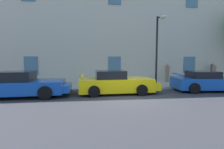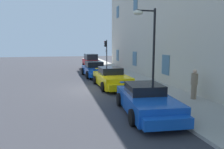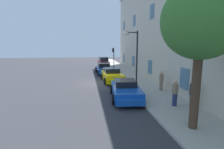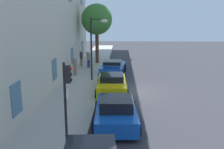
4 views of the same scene
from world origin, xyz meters
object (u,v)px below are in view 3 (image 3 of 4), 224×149
at_px(traffic_light, 113,55).
at_px(pedestrian_strolling, 161,81).
at_px(sportscar_red_lead, 104,69).
at_px(tree_near_kerb, 201,21).
at_px(hatchback_parked, 103,63).
at_px(pedestrian_admiring, 175,93).
at_px(sportscar_yellow_flank, 112,76).
at_px(sportscar_white_middle, 126,91).
at_px(street_lamp, 132,48).
at_px(pedestrian_bystander, 192,94).

height_order(traffic_light, pedestrian_strolling, traffic_light).
height_order(sportscar_red_lead, pedestrian_strolling, pedestrian_strolling).
distance_m(sportscar_red_lead, pedestrian_strolling, 10.93).
bearing_deg(tree_near_kerb, hatchback_parked, -175.19).
distance_m(pedestrian_admiring, pedestrian_strolling, 3.85).
height_order(sportscar_red_lead, pedestrian_admiring, pedestrian_admiring).
relative_size(hatchback_parked, traffic_light, 1.04).
distance_m(sportscar_yellow_flank, sportscar_white_middle, 6.27).
distance_m(street_lamp, pedestrian_bystander, 6.92).
bearing_deg(sportscar_white_middle, pedestrian_strolling, 112.68).
xyz_separation_m(hatchback_parked, pedestrian_strolling, (16.68, 3.36, 0.13)).
xyz_separation_m(sportscar_yellow_flank, street_lamp, (3.17, 1.34, 3.09)).
bearing_deg(sportscar_white_middle, pedestrian_admiring, 48.32).
bearing_deg(sportscar_red_lead, sportscar_yellow_flank, 4.08).
xyz_separation_m(sportscar_white_middle, pedestrian_bystander, (2.88, 3.48, 0.44)).
xyz_separation_m(tree_near_kerb, traffic_light, (-19.98, -0.71, -2.46)).
distance_m(pedestrian_admiring, pedestrian_bystander, 1.00).
distance_m(traffic_light, pedestrian_admiring, 17.18).
xyz_separation_m(sportscar_white_middle, pedestrian_admiring, (2.35, 2.64, 0.39)).
distance_m(hatchback_parked, pedestrian_strolling, 17.01).
relative_size(hatchback_parked, pedestrian_bystander, 2.07).
distance_m(tree_near_kerb, traffic_light, 20.14).
height_order(sportscar_white_middle, pedestrian_admiring, pedestrian_admiring).
bearing_deg(tree_near_kerb, sportscar_white_middle, -159.07).
distance_m(sportscar_red_lead, tree_near_kerb, 17.64).
xyz_separation_m(hatchback_parked, pedestrian_admiring, (20.45, 2.59, 0.12)).
bearing_deg(sportscar_yellow_flank, street_lamp, 22.89).
height_order(sportscar_yellow_flank, traffic_light, traffic_light).
distance_m(sportscar_red_lead, sportscar_yellow_flank, 5.39).
height_order(street_lamp, pedestrian_bystander, street_lamp).
bearing_deg(traffic_light, sportscar_white_middle, -5.07).
distance_m(street_lamp, pedestrian_strolling, 3.86).
xyz_separation_m(sportscar_yellow_flank, hatchback_parked, (-11.83, 0.14, 0.24)).
xyz_separation_m(sportscar_yellow_flank, pedestrian_bystander, (9.15, 3.57, 0.41)).
relative_size(sportscar_yellow_flank, tree_near_kerb, 0.75).
height_order(tree_near_kerb, pedestrian_admiring, tree_near_kerb).
height_order(hatchback_parked, pedestrian_strolling, hatchback_parked).
relative_size(pedestrian_strolling, pedestrian_bystander, 0.95).
bearing_deg(pedestrian_bystander, sportscar_white_middle, -129.58).
bearing_deg(sportscar_yellow_flank, pedestrian_strolling, 35.80).
bearing_deg(tree_near_kerb, pedestrian_bystander, 148.49).
bearing_deg(pedestrian_bystander, hatchback_parked, -170.71).
bearing_deg(sportscar_white_middle, traffic_light, 174.93).
relative_size(sportscar_white_middle, pedestrian_bystander, 2.82).
height_order(pedestrian_strolling, pedestrian_bystander, pedestrian_bystander).
bearing_deg(sportscar_red_lead, pedestrian_strolling, 20.78).
relative_size(sportscar_red_lead, sportscar_white_middle, 1.00).
height_order(sportscar_yellow_flank, hatchback_parked, hatchback_parked).
height_order(sportscar_yellow_flank, sportscar_white_middle, sportscar_yellow_flank).
height_order(tree_near_kerb, pedestrian_bystander, tree_near_kerb).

